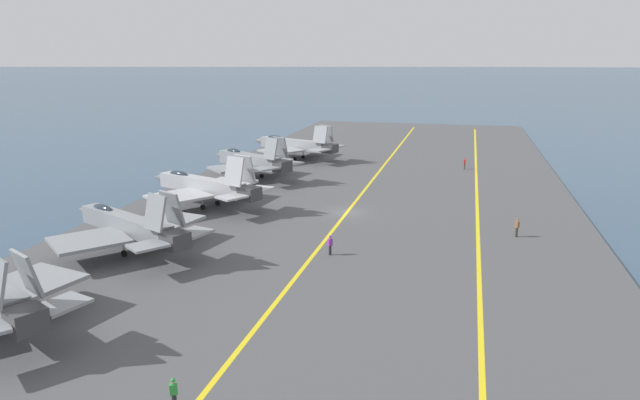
{
  "coord_description": "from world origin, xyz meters",
  "views": [
    {
      "loc": [
        -59.47,
        -12.06,
        17.03
      ],
      "look_at": [
        -5.09,
        1.81,
        2.9
      ],
      "focal_mm": 32.0,
      "sensor_mm": 36.0,
      "label": 1
    }
  ],
  "objects": [
    {
      "name": "deck_stripe_centerline",
      "position": [
        0.0,
        0.0,
        0.4
      ],
      "size": [
        159.93,
        0.36,
        0.01
      ],
      "primitive_type": "cube",
      "color": "yellow",
      "rests_on": "carrier_deck"
    },
    {
      "name": "crew_red_vest",
      "position": [
        28.6,
        -12.31,
        1.34
      ],
      "size": [
        0.38,
        0.26,
        1.71
      ],
      "color": "#4C473D",
      "rests_on": "carrier_deck"
    },
    {
      "name": "deck_stripe_foul_line",
      "position": [
        0.0,
        -13.9,
        0.4
      ],
      "size": [
        159.93,
        1.18,
        0.01
      ],
      "primitive_type": "cube",
      "rotation": [
        0.0,
        0.0,
        -0.01
      ],
      "color": "yellow",
      "rests_on": "carrier_deck"
    },
    {
      "name": "crew_brown_vest",
      "position": [
        -4.74,
        -17.38,
        1.4
      ],
      "size": [
        0.46,
        0.45,
        1.82
      ],
      "color": "#383328",
      "rests_on": "carrier_deck"
    },
    {
      "name": "parked_jet_third",
      "position": [
        -1.67,
        16.22,
        2.86
      ],
      "size": [
        14.2,
        16.55,
        6.41
      ],
      "color": "#A8AAAF",
      "rests_on": "carrier_deck"
    },
    {
      "name": "carrier_deck",
      "position": [
        0.0,
        0.0,
        0.2
      ],
      "size": [
        177.7,
        50.54,
        0.4
      ],
      "primitive_type": "cube",
      "color": "#4C4C4F",
      "rests_on": "ground"
    },
    {
      "name": "crew_purple_vest",
      "position": [
        -14.08,
        -1.39,
        1.36
      ],
      "size": [
        0.46,
        0.44,
        1.74
      ],
      "color": "#232328",
      "rests_on": "carrier_deck"
    },
    {
      "name": "crew_green_vest",
      "position": [
        -37.72,
        0.73,
        1.37
      ],
      "size": [
        0.42,
        0.46,
        1.76
      ],
      "color": "#232328",
      "rests_on": "carrier_deck"
    },
    {
      "name": "ground_plane",
      "position": [
        0.0,
        0.0,
        0.0
      ],
      "size": [
        2000.0,
        2000.0,
        0.0
      ],
      "primitive_type": "plane",
      "color": "#334C66"
    },
    {
      "name": "parked_jet_second",
      "position": [
        -17.6,
        15.79,
        2.83
      ],
      "size": [
        13.81,
        15.98,
        6.11
      ],
      "color": "gray",
      "rests_on": "carrier_deck"
    },
    {
      "name": "parked_jet_fifth",
      "position": [
        30.78,
        15.27,
        2.82
      ],
      "size": [
        13.95,
        17.02,
        5.97
      ],
      "color": "#93999E",
      "rests_on": "carrier_deck"
    },
    {
      "name": "parked_jet_fourth",
      "position": [
        14.1,
        16.66,
        2.96
      ],
      "size": [
        12.9,
        15.07,
        6.3
      ],
      "color": "gray",
      "rests_on": "carrier_deck"
    }
  ]
}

